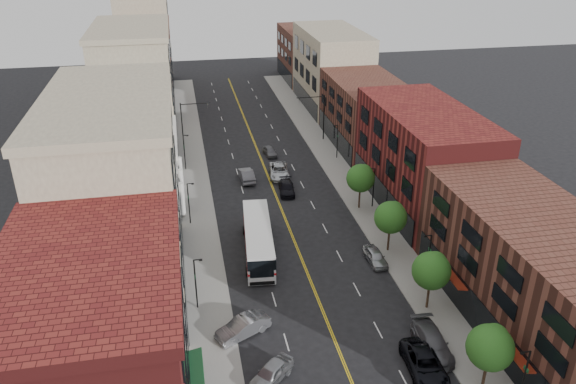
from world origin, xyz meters
TOP-DOWN VIEW (x-y plane):
  - ground at (0.00, 0.00)m, footprint 220.00×220.00m
  - sidewalk_left at (-10.00, 35.00)m, footprint 4.00×110.00m
  - sidewalk_right at (10.00, 35.00)m, footprint 4.00×110.00m
  - bldg_l_redbrick at (-17.00, -6.00)m, footprint 10.00×16.00m
  - bldg_l_tanoffice at (-17.00, 13.00)m, footprint 10.00×22.00m
  - bldg_l_white at (-17.00, 31.00)m, footprint 10.00×14.00m
  - bldg_l_far_a at (-17.00, 48.00)m, footprint 10.00×20.00m
  - bldg_l_far_b at (-17.00, 68.00)m, footprint 10.00×20.00m
  - bldg_l_far_c at (-17.00, 86.00)m, footprint 10.00×16.00m
  - bldg_r_near at (17.00, 0.00)m, footprint 10.00×26.00m
  - bldg_r_mid at (17.00, 24.00)m, footprint 10.00×22.00m
  - bldg_r_far_a at (17.00, 45.00)m, footprint 10.00×20.00m
  - bldg_r_far_b at (17.00, 66.00)m, footprint 10.00×22.00m
  - bldg_r_far_c at (17.00, 86.00)m, footprint 10.00×18.00m
  - tree_r_0 at (9.39, -5.93)m, footprint 3.40×3.40m
  - tree_r_1 at (9.39, 4.07)m, footprint 3.40×3.40m
  - tree_r_2 at (9.39, 14.07)m, footprint 3.40×3.40m
  - tree_r_3 at (9.39, 24.07)m, footprint 3.40×3.40m
  - lamp_l_1 at (-10.95, 8.00)m, footprint 0.81×0.55m
  - lamp_l_2 at (-10.95, 24.00)m, footprint 0.81×0.55m
  - lamp_l_3 at (-10.95, 40.00)m, footprint 0.81×0.55m
  - lamp_r_0 at (10.95, -8.00)m, footprint 0.81×0.55m
  - lamp_r_1 at (10.95, 8.00)m, footprint 0.81×0.55m
  - lamp_r_2 at (10.95, 24.00)m, footprint 0.81×0.55m
  - lamp_r_3 at (10.95, 40.00)m, footprint 0.81×0.55m
  - signal_mast_left at (-10.27, 48.00)m, footprint 4.49×0.18m
  - signal_mast_right at (10.27, 48.00)m, footprint 4.49×0.18m
  - city_bus at (-4.21, 16.27)m, footprint 3.83×12.64m
  - car_angle_a at (-5.96, -1.99)m, footprint 4.30×4.17m
  - car_angle_b at (-7.40, 3.65)m, footprint 5.05×3.66m
  - car_parked_near at (5.80, -3.41)m, footprint 3.09×5.92m
  - car_parked_mid at (7.40, -1.23)m, footprint 2.62×5.71m
  - car_parked_far at (7.26, 12.17)m, footprint 1.81×4.13m
  - car_lane_behind at (-3.04, 34.82)m, footprint 1.90×4.91m
  - car_lane_a at (1.50, 29.99)m, footprint 2.43×4.89m
  - car_lane_b at (1.50, 35.36)m, footprint 3.21×5.87m
  - car_lane_c at (1.50, 43.09)m, footprint 1.95×3.92m

SIDE VIEW (x-z plane):
  - ground at x=0.00m, z-range 0.00..0.00m
  - sidewalk_left at x=-10.00m, z-range 0.00..0.15m
  - sidewalk_right at x=10.00m, z-range 0.00..0.15m
  - car_lane_c at x=1.50m, z-range 0.00..1.28m
  - car_lane_a at x=1.50m, z-range 0.00..1.36m
  - car_parked_far at x=7.26m, z-range 0.00..1.38m
  - car_angle_a at x=-5.96m, z-range 0.00..1.46m
  - car_lane_b at x=1.50m, z-range 0.00..1.56m
  - car_angle_b at x=-7.40m, z-range 0.00..1.58m
  - car_parked_near at x=5.80m, z-range 0.00..1.59m
  - car_lane_behind at x=-3.04m, z-range 0.00..1.60m
  - car_parked_mid at x=7.40m, z-range 0.00..1.62m
  - city_bus at x=-4.21m, z-range 0.26..3.46m
  - lamp_l_1 at x=-10.95m, z-range 0.45..5.50m
  - lamp_l_2 at x=-10.95m, z-range 0.45..5.50m
  - lamp_l_3 at x=-10.95m, z-range 0.45..5.50m
  - lamp_r_0 at x=10.95m, z-range 0.45..5.50m
  - lamp_r_1 at x=10.95m, z-range 0.45..5.50m
  - lamp_r_2 at x=10.95m, z-range 0.45..5.50m
  - lamp_r_3 at x=10.95m, z-range 0.45..5.50m
  - bldg_l_white at x=-17.00m, z-range 0.00..8.00m
  - tree_r_0 at x=9.39m, z-range 1.33..6.92m
  - tree_r_1 at x=9.39m, z-range 1.33..6.92m
  - tree_r_2 at x=9.39m, z-range 1.33..6.92m
  - tree_r_3 at x=9.39m, z-range 1.33..6.92m
  - signal_mast_left at x=-10.27m, z-range 1.05..8.25m
  - signal_mast_right at x=10.27m, z-range 1.05..8.25m
  - bldg_r_near at x=17.00m, z-range 0.00..10.00m
  - bldg_r_far_a at x=17.00m, z-range 0.00..10.00m
  - bldg_r_far_c at x=17.00m, z-range 0.00..11.00m
  - bldg_r_mid at x=17.00m, z-range 0.00..12.00m
  - bldg_l_redbrick at x=-17.00m, z-range 0.00..14.00m
  - bldg_r_far_b at x=17.00m, z-range 0.00..14.00m
  - bldg_l_far_b at x=-17.00m, z-range 0.00..15.00m
  - bldg_l_tanoffice at x=-17.00m, z-range 0.00..18.00m
  - bldg_l_far_a at x=-17.00m, z-range 0.00..18.00m
  - bldg_l_far_c at x=-17.00m, z-range 0.00..20.00m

